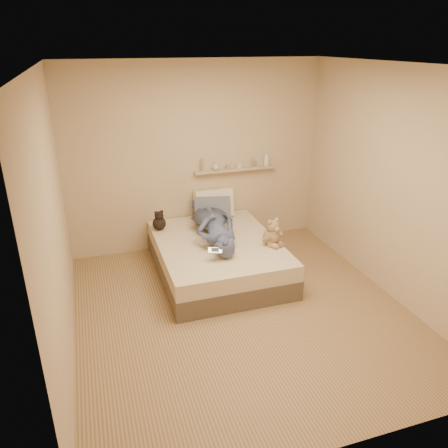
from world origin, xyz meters
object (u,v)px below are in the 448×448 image
object	(u,v)px
pillow_grey	(213,209)
dark_plush	(159,221)
wall_shelf	(235,169)
game_console	(215,250)
pillow_cream	(214,203)
teddy_bear	(272,234)
bed	(217,257)
person	(213,224)

from	to	relation	value
pillow_grey	dark_plush	bearing A→B (deg)	-172.50
wall_shelf	game_console	bearing A→B (deg)	-117.21
game_console	wall_shelf	world-z (taller)	wall_shelf
pillow_cream	pillow_grey	world-z (taller)	pillow_cream
game_console	pillow_grey	world-z (taller)	pillow_grey
teddy_bear	wall_shelf	distance (m)	1.32
dark_plush	pillow_cream	xyz separation A→B (m)	(0.83, 0.24, 0.08)
dark_plush	pillow_cream	bearing A→B (deg)	16.18
game_console	teddy_bear	bearing A→B (deg)	14.90
bed	pillow_cream	world-z (taller)	pillow_cream
game_console	dark_plush	bearing A→B (deg)	112.06
teddy_bear	wall_shelf	xyz separation A→B (m)	(-0.07, 1.21, 0.51)
game_console	pillow_cream	distance (m)	1.40
person	wall_shelf	size ratio (longest dim) A/B	1.21
pillow_grey	person	world-z (taller)	pillow_grey
game_console	dark_plush	distance (m)	1.19
bed	dark_plush	bearing A→B (deg)	137.01
person	wall_shelf	xyz separation A→B (m)	(0.56, 0.75, 0.48)
teddy_bear	person	distance (m)	0.78
wall_shelf	dark_plush	bearing A→B (deg)	-164.79
pillow_cream	pillow_grey	size ratio (longest dim) A/B	1.10
teddy_bear	pillow_grey	size ratio (longest dim) A/B	0.70
dark_plush	pillow_grey	size ratio (longest dim) A/B	0.56
teddy_bear	person	size ratio (longest dim) A/B	0.24
pillow_cream	person	xyz separation A→B (m)	(-0.21, -0.68, -0.03)
dark_plush	pillow_grey	world-z (taller)	pillow_grey
pillow_grey	person	size ratio (longest dim) A/B	0.34
pillow_grey	pillow_cream	bearing A→B (deg)	66.98
game_console	pillow_grey	bearing A→B (deg)	74.84
game_console	wall_shelf	bearing A→B (deg)	62.79
pillow_cream	pillow_grey	bearing A→B (deg)	-113.02
teddy_bear	pillow_cream	xyz separation A→B (m)	(-0.42, 1.13, 0.06)
dark_plush	wall_shelf	bearing A→B (deg)	15.21
wall_shelf	pillow_cream	bearing A→B (deg)	-167.16
bed	pillow_cream	bearing A→B (deg)	76.24
bed	pillow_cream	distance (m)	0.95
pillow_cream	game_console	bearing A→B (deg)	-106.01
bed	pillow_grey	xyz separation A→B (m)	(0.14, 0.69, 0.40)
game_console	person	world-z (taller)	person
game_console	pillow_cream	xyz separation A→B (m)	(0.39, 1.35, 0.06)
game_console	wall_shelf	xyz separation A→B (m)	(0.73, 1.43, 0.51)
teddy_bear	dark_plush	size ratio (longest dim) A/B	1.26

